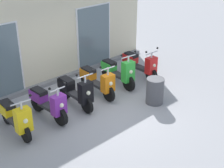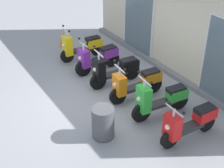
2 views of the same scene
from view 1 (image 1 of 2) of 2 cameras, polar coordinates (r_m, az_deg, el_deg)
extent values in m
plane|color=#939399|center=(9.57, -1.07, -4.36)|extent=(40.00, 40.00, 0.00)
cube|color=beige|center=(10.91, -11.24, 9.11)|extent=(8.32, 0.30, 3.53)
cube|color=slate|center=(11.31, -9.80, 0.57)|extent=(8.32, 0.20, 0.12)
cube|color=silver|center=(12.02, -3.12, 8.03)|extent=(1.55, 0.04, 2.30)
cube|color=slate|center=(12.01, -3.05, 8.01)|extent=(1.43, 0.02, 2.22)
cylinder|color=black|center=(8.39, -14.63, -8.27)|extent=(0.14, 0.45, 0.45)
cylinder|color=black|center=(9.26, -17.65, -5.24)|extent=(0.14, 0.45, 0.45)
cube|color=#2D2D30|center=(8.77, -16.30, -6.13)|extent=(0.31, 0.69, 0.09)
cube|color=yellow|center=(8.23, -15.03, -6.02)|extent=(0.40, 0.27, 0.61)
sphere|color=#F2EFCC|center=(8.10, -14.66, -6.17)|extent=(0.12, 0.12, 0.12)
cube|color=yellow|center=(9.05, -17.62, -4.04)|extent=(0.34, 0.54, 0.28)
cube|color=black|center=(8.95, -17.63, -3.36)|extent=(0.29, 0.50, 0.11)
cylinder|color=silver|center=(8.03, -15.35, -3.63)|extent=(0.06, 0.06, 0.21)
cylinder|color=silver|center=(7.99, -15.42, -3.08)|extent=(0.51, 0.07, 0.04)
sphere|color=black|center=(8.04, -13.89, -1.92)|extent=(0.07, 0.07, 0.07)
sphere|color=black|center=(7.86, -17.16, -3.00)|extent=(0.07, 0.07, 0.07)
cylinder|color=black|center=(8.85, -8.87, -5.53)|extent=(0.13, 0.51, 0.51)
cylinder|color=black|center=(9.62, -12.71, -3.17)|extent=(0.13, 0.51, 0.51)
cube|color=#2D2D30|center=(9.18, -10.93, -3.76)|extent=(0.28, 0.66, 0.09)
cube|color=purple|center=(8.71, -9.18, -3.57)|extent=(0.39, 0.25, 0.54)
sphere|color=#F2EFCC|center=(8.60, -8.67, -3.64)|extent=(0.12, 0.12, 0.12)
cube|color=purple|center=(9.41, -12.54, -1.90)|extent=(0.32, 0.53, 0.28)
cube|color=black|center=(9.32, -12.48, -1.22)|extent=(0.27, 0.49, 0.11)
cylinder|color=silver|center=(8.54, -9.35, -1.46)|extent=(0.06, 0.06, 0.22)
cylinder|color=silver|center=(8.50, -9.39, -0.92)|extent=(0.46, 0.05, 0.04)
sphere|color=black|center=(8.58, -8.22, 0.17)|extent=(0.07, 0.07, 0.07)
sphere|color=black|center=(8.34, -10.69, -0.81)|extent=(0.07, 0.07, 0.07)
cylinder|color=black|center=(9.31, -4.34, -3.61)|extent=(0.12, 0.50, 0.50)
cylinder|color=black|center=(10.14, -8.11, -1.20)|extent=(0.12, 0.50, 0.50)
cube|color=#2D2D30|center=(9.67, -6.34, -1.83)|extent=(0.31, 0.71, 0.09)
cube|color=black|center=(9.16, -4.56, -1.50)|extent=(0.39, 0.26, 0.62)
sphere|color=#F2EFCC|center=(9.05, -4.09, -1.56)|extent=(0.12, 0.12, 0.12)
cube|color=black|center=(9.95, -7.90, -0.01)|extent=(0.33, 0.54, 0.28)
cube|color=black|center=(9.86, -7.82, 0.64)|extent=(0.29, 0.50, 0.11)
cylinder|color=silver|center=(8.98, -4.65, 0.81)|extent=(0.06, 0.06, 0.24)
cylinder|color=silver|center=(8.94, -4.67, 1.38)|extent=(0.53, 0.07, 0.04)
sphere|color=black|center=(9.04, -3.35, 2.40)|extent=(0.07, 0.07, 0.07)
sphere|color=black|center=(8.77, -6.09, 1.51)|extent=(0.07, 0.07, 0.07)
cylinder|color=black|center=(9.89, -0.56, -1.67)|extent=(0.12, 0.50, 0.50)
cylinder|color=black|center=(10.71, -4.42, 0.50)|extent=(0.12, 0.50, 0.50)
cube|color=#2D2D30|center=(10.25, -2.58, -0.04)|extent=(0.31, 0.73, 0.09)
cube|color=orange|center=(9.77, -0.71, 0.13)|extent=(0.40, 0.27, 0.54)
sphere|color=#F2EFCC|center=(9.66, -0.23, 0.09)|extent=(0.12, 0.12, 0.12)
cube|color=orange|center=(10.51, -4.16, 1.80)|extent=(0.34, 0.54, 0.28)
cube|color=black|center=(10.42, -4.05, 2.43)|extent=(0.30, 0.50, 0.11)
cylinder|color=silver|center=(9.61, -0.73, 2.14)|extent=(0.06, 0.06, 0.25)
cylinder|color=silver|center=(9.57, -0.73, 2.71)|extent=(0.52, 0.08, 0.04)
sphere|color=black|center=(9.69, 0.47, 3.65)|extent=(0.07, 0.07, 0.07)
sphere|color=black|center=(9.38, -1.97, 2.88)|extent=(0.07, 0.07, 0.07)
cylinder|color=black|center=(10.52, 2.89, 0.14)|extent=(0.15, 0.52, 0.52)
cylinder|color=black|center=(11.32, -0.85, 2.09)|extent=(0.15, 0.52, 0.52)
cube|color=#2D2D30|center=(10.87, 0.95, 1.63)|extent=(0.33, 0.73, 0.09)
cube|color=green|center=(10.39, 2.79, 2.15)|extent=(0.40, 0.28, 0.66)
sphere|color=#F2EFCC|center=(10.28, 3.27, 2.12)|extent=(0.12, 0.12, 0.12)
cube|color=green|center=(11.15, -0.55, 3.11)|extent=(0.35, 0.55, 0.28)
cube|color=black|center=(11.06, -0.43, 3.72)|extent=(0.31, 0.50, 0.11)
cylinder|color=silver|center=(10.23, 2.84, 4.28)|extent=(0.06, 0.06, 0.21)
cylinder|color=silver|center=(10.20, 2.85, 4.74)|extent=(0.55, 0.09, 0.04)
sphere|color=black|center=(10.33, 4.03, 5.59)|extent=(0.07, 0.07, 0.07)
sphere|color=black|center=(9.99, 1.67, 4.93)|extent=(0.07, 0.07, 0.07)
cylinder|color=black|center=(11.26, 6.81, 1.55)|extent=(0.13, 0.45, 0.44)
cylinder|color=black|center=(11.95, 2.79, 3.19)|extent=(0.13, 0.45, 0.44)
cube|color=#2D2D30|center=(11.56, 4.76, 2.85)|extent=(0.28, 0.70, 0.09)
cube|color=red|center=(11.15, 6.75, 3.20)|extent=(0.39, 0.25, 0.56)
sphere|color=#F2EFCC|center=(11.06, 7.26, 3.20)|extent=(0.12, 0.12, 0.12)
cube|color=red|center=(11.77, 3.16, 4.45)|extent=(0.32, 0.53, 0.28)
cube|color=black|center=(11.70, 3.32, 5.03)|extent=(0.27, 0.49, 0.11)
cylinder|color=silver|center=(11.02, 6.84, 4.93)|extent=(0.06, 0.06, 0.20)
cylinder|color=silver|center=(10.99, 6.86, 5.33)|extent=(0.55, 0.05, 0.04)
sphere|color=black|center=(11.15, 7.83, 6.13)|extent=(0.07, 0.07, 0.07)
sphere|color=black|center=(10.76, 5.92, 5.50)|extent=(0.07, 0.07, 0.07)
cylinder|color=#4C4C51|center=(9.82, 7.38, -1.18)|extent=(0.52, 0.52, 0.78)
camera|label=2|loc=(12.21, 37.93, 22.06)|focal=52.30mm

